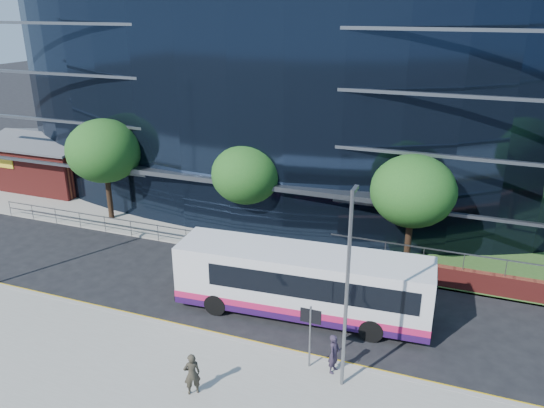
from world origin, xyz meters
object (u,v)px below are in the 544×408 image
at_px(tree_far_a, 104,151).
at_px(pedestrian_b, 192,374).
at_px(streetlight_east, 347,287).
at_px(tree_far_b, 246,174).
at_px(city_bus, 304,282).
at_px(tree_far_c, 413,191).
at_px(brick_pavilion, 51,162).
at_px(street_sign, 310,324).
at_px(pedestrian, 334,354).

distance_m(tree_far_a, pedestrian_b, 19.84).
relative_size(streetlight_east, pedestrian_b, 4.60).
height_order(tree_far_b, city_bus, tree_far_b).
height_order(tree_far_c, pedestrian_b, tree_far_c).
xyz_separation_m(brick_pavilion, street_sign, (26.50, -15.09, 0.21)).
relative_size(tree_far_c, pedestrian, 3.88).
height_order(brick_pavilion, tree_far_c, tree_far_c).
height_order(tree_far_b, tree_far_c, tree_far_c).
height_order(street_sign, pedestrian_b, street_sign).
distance_m(streetlight_east, pedestrian_b, 6.68).
bearing_deg(tree_far_b, streetlight_east, -52.37).
bearing_deg(streetlight_east, tree_far_b, 127.63).
height_order(tree_far_a, tree_far_c, tree_far_a).
relative_size(brick_pavilion, pedestrian_b, 4.94).
distance_m(streetlight_east, pedestrian, 3.54).
distance_m(street_sign, tree_far_a, 20.63).
bearing_deg(street_sign, pedestrian, 1.18).
distance_m(brick_pavilion, tree_far_a, 10.48).
bearing_deg(streetlight_east, tree_far_c, 84.89).
bearing_deg(pedestrian_b, streetlight_east, 166.86).
relative_size(tree_far_c, pedestrian_b, 3.74).
xyz_separation_m(tree_far_b, pedestrian, (8.50, -11.07, -3.22)).
distance_m(street_sign, tree_far_c, 11.14).
bearing_deg(brick_pavilion, tree_far_a, -26.55).
height_order(brick_pavilion, city_bus, brick_pavilion).
bearing_deg(tree_far_a, street_sign, -31.17).
bearing_deg(pedestrian, city_bus, 42.42).
bearing_deg(pedestrian, pedestrian_b, 133.21).
bearing_deg(street_sign, brick_pavilion, 150.35).
relative_size(tree_far_b, streetlight_east, 0.76).
distance_m(tree_far_c, pedestrian, 11.25).
xyz_separation_m(brick_pavilion, tree_far_c, (29.00, -4.50, 2.60)).
xyz_separation_m(tree_far_a, tree_far_c, (20.00, 0.00, -0.33)).
height_order(street_sign, streetlight_east, streetlight_east).
bearing_deg(tree_far_b, street_sign, -55.92).
distance_m(tree_far_a, streetlight_east, 22.05).
xyz_separation_m(city_bus, pedestrian_b, (-2.20, -6.91, -0.71)).
relative_size(street_sign, tree_far_a, 0.40).
xyz_separation_m(streetlight_east, pedestrian, (-0.50, 0.61, -3.45)).
bearing_deg(street_sign, tree_far_a, 148.83).
xyz_separation_m(tree_far_b, streetlight_east, (9.00, -11.67, 0.23)).
distance_m(tree_far_a, tree_far_b, 10.03).
height_order(street_sign, tree_far_a, tree_far_a).
bearing_deg(streetlight_east, pedestrian_b, -154.10).
height_order(streetlight_east, city_bus, streetlight_east).
height_order(pedestrian, pedestrian_b, pedestrian_b).
relative_size(tree_far_c, city_bus, 0.53).
distance_m(brick_pavilion, streetlight_east, 32.19).
bearing_deg(pedestrian_b, brick_pavilion, -77.56).
distance_m(brick_pavilion, city_bus, 27.46).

